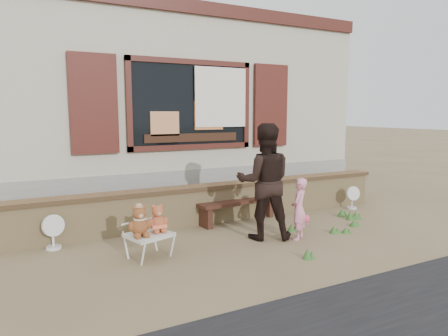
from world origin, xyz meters
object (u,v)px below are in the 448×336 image
folding_chair (149,236)px  child (299,209)px  teddy_bear_left (139,220)px  bench (238,206)px  teddy_bear_right (157,218)px  adult (264,182)px

folding_chair → child: (2.23, -0.28, 0.17)m
teddy_bear_left → child: bearing=-22.9°
folding_chair → child: child is taller
bench → teddy_bear_left: teddy_bear_left is taller
folding_chair → child: size_ratio=0.69×
teddy_bear_left → teddy_bear_right: size_ratio=1.09×
teddy_bear_right → adult: adult is taller
teddy_bear_left → child: (2.36, -0.24, -0.06)m
bench → folding_chair: size_ratio=2.40×
bench → teddy_bear_right: size_ratio=4.15×
teddy_bear_right → child: (2.09, -0.32, -0.05)m
teddy_bear_left → teddy_bear_right: (0.27, 0.08, -0.02)m
bench → child: (0.33, -1.29, 0.18)m
child → adult: (-0.43, 0.30, 0.41)m
bench → teddy_bear_left: bearing=-160.4°
adult → child: bearing=171.1°
bench → folding_chair: 2.16m
folding_chair → adult: (1.80, 0.02, 0.58)m
folding_chair → teddy_bear_left: 0.27m
bench → adult: (-0.10, -1.00, 0.59)m
child → teddy_bear_left: bearing=-43.8°
teddy_bear_right → child: size_ratio=0.40×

